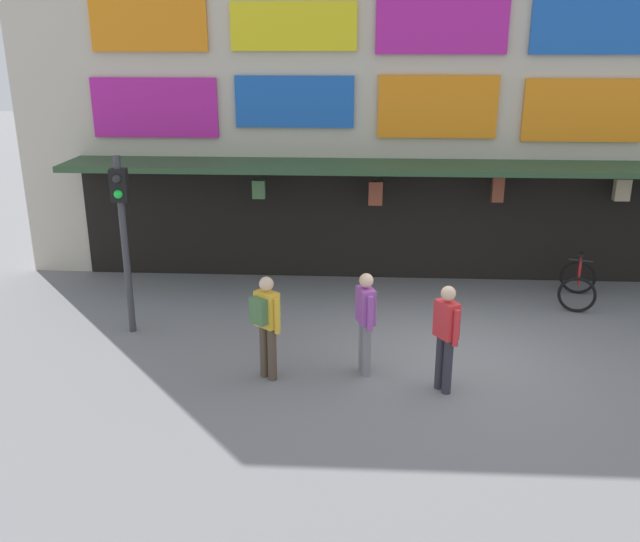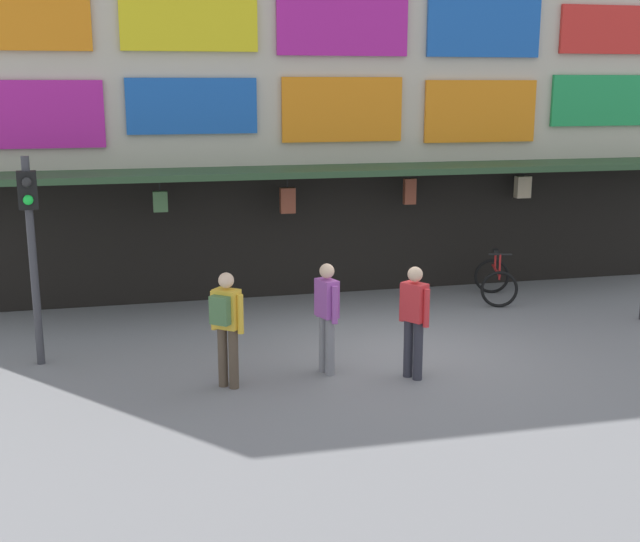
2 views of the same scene
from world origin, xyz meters
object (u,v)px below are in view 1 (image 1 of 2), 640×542
Objects in this scene: pedestrian_in_white at (446,333)px; pedestrian_in_blue at (266,320)px; pedestrian_in_green at (365,318)px; bicycle_parked at (578,284)px; traffic_light_near at (122,217)px.

pedestrian_in_blue is at bearing 174.97° from pedestrian_in_white.
pedestrian_in_blue is at bearing -170.35° from pedestrian_in_green.
pedestrian_in_blue is at bearing -148.31° from bicycle_parked.
pedestrian_in_blue is at bearing -31.88° from traffic_light_near.
pedestrian_in_white is at bearing -129.12° from bicycle_parked.
traffic_light_near reaches higher than pedestrian_in_green.
traffic_light_near is at bearing -167.34° from bicycle_parked.
traffic_light_near is 1.90× the size of pedestrian_in_green.
pedestrian_in_blue reaches higher than bicycle_parked.
traffic_light_near is 1.90× the size of pedestrian_in_blue.
bicycle_parked is 5.46m from pedestrian_in_green.
pedestrian_in_green is (1.52, 0.26, -0.04)m from pedestrian_in_blue.
pedestrian_in_green is at bearing -18.61° from traffic_light_near.
pedestrian_in_blue is 1.00× the size of pedestrian_in_white.
pedestrian_in_green is at bearing 9.65° from pedestrian_in_blue.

